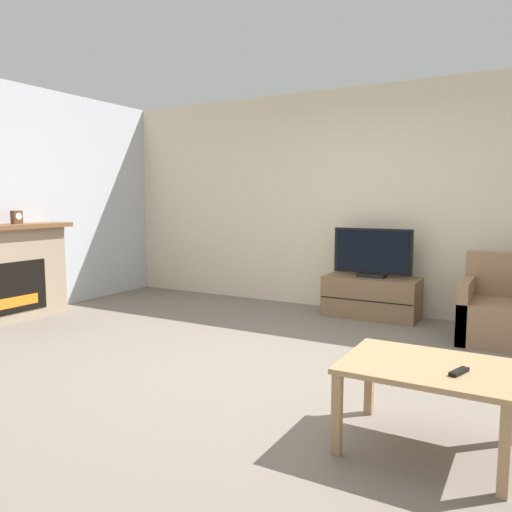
{
  "coord_description": "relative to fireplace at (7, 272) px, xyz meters",
  "views": [
    {
      "loc": [
        1.7,
        -3.49,
        1.36
      ],
      "look_at": [
        -0.51,
        0.43,
        0.85
      ],
      "focal_mm": 35.0,
      "sensor_mm": 36.0,
      "label": 1
    }
  ],
  "objects": [
    {
      "name": "ground_plane",
      "position": [
        3.43,
        0.06,
        -0.55
      ],
      "size": [
        24.0,
        24.0,
        0.0
      ],
      "primitive_type": "plane",
      "color": "slate"
    },
    {
      "name": "tv_stand",
      "position": [
        3.5,
        2.19,
        -0.32
      ],
      "size": [
        1.07,
        0.49,
        0.47
      ],
      "color": "brown",
      "rests_on": "ground"
    },
    {
      "name": "mantel_clock",
      "position": [
        0.02,
        0.15,
        0.61
      ],
      "size": [
        0.08,
        0.11,
        0.15
      ],
      "color": "brown",
      "rests_on": "fireplace"
    },
    {
      "name": "tv",
      "position": [
        3.5,
        2.18,
        0.18
      ],
      "size": [
        0.91,
        0.18,
        0.56
      ],
      "color": "black",
      "rests_on": "tv_stand"
    },
    {
      "name": "armchair",
      "position": [
        4.87,
        1.81,
        -0.28
      ],
      "size": [
        0.7,
        0.76,
        0.84
      ],
      "color": "#937051",
      "rests_on": "ground"
    },
    {
      "name": "coffee_table",
      "position": [
        4.65,
        -0.7,
        -0.14
      ],
      "size": [
        0.88,
        0.67,
        0.48
      ],
      "color": "#A37F56",
      "rests_on": "ground"
    },
    {
      "name": "wall_back",
      "position": [
        3.43,
        2.5,
        0.8
      ],
      "size": [
        12.0,
        0.06,
        2.7
      ],
      "color": "beige",
      "rests_on": "ground"
    },
    {
      "name": "remote",
      "position": [
        4.82,
        -0.78,
        -0.07
      ],
      "size": [
        0.09,
        0.15,
        0.02
      ],
      "rotation": [
        0.0,
        0.0,
        -0.32
      ],
      "color": "black",
      "rests_on": "coffee_table"
    },
    {
      "name": "fireplace",
      "position": [
        0.0,
        0.0,
        0.0
      ],
      "size": [
        0.43,
        1.47,
        1.09
      ],
      "color": "tan",
      "rests_on": "ground"
    }
  ]
}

